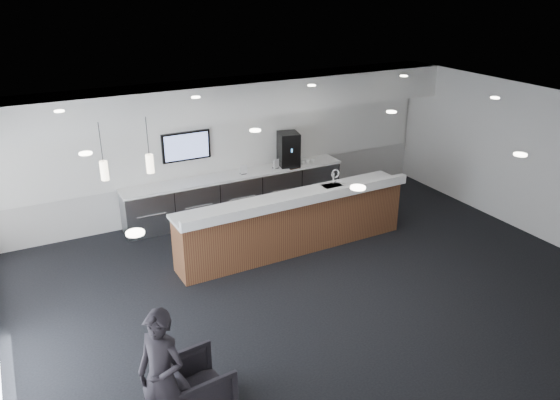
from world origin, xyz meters
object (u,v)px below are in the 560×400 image
armchair (197,386)px  lounge_guest (162,377)px  service_counter (294,222)px  coffee_machine (289,149)px

armchair → lounge_guest: size_ratio=0.46×
service_counter → armchair: service_counter is taller
service_counter → lounge_guest: 4.93m
coffee_machine → armchair: size_ratio=1.00×
coffee_machine → lounge_guest: (-4.56, -5.48, -0.49)m
coffee_machine → armchair: (-4.10, -5.27, -0.98)m
service_counter → armchair: 4.46m
coffee_machine → armchair: coffee_machine is taller
coffee_machine → armchair: 6.75m
armchair → service_counter: bearing=-50.4°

